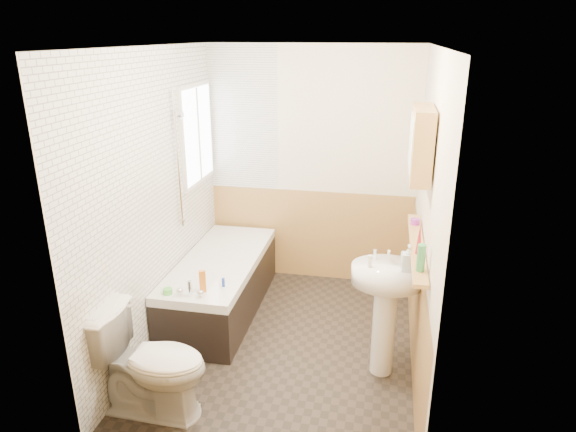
{
  "coord_description": "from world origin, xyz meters",
  "views": [
    {
      "loc": [
        0.78,
        -3.8,
        2.59
      ],
      "look_at": [
        0.0,
        0.15,
        1.15
      ],
      "focal_mm": 32.0,
      "sensor_mm": 36.0,
      "label": 1
    }
  ],
  "objects_px": {
    "bathtub": "(221,283)",
    "toilet": "(151,363)",
    "medicine_cabinet": "(421,144)",
    "pine_shelf": "(417,246)",
    "sink": "(386,298)"
  },
  "relations": [
    {
      "from": "bathtub",
      "to": "medicine_cabinet",
      "type": "distance_m",
      "value": 2.39
    },
    {
      "from": "toilet",
      "to": "medicine_cabinet",
      "type": "bearing_deg",
      "value": -60.53
    },
    {
      "from": "bathtub",
      "to": "sink",
      "type": "distance_m",
      "value": 1.75
    },
    {
      "from": "toilet",
      "to": "pine_shelf",
      "type": "xyz_separation_m",
      "value": [
        1.8,
        0.83,
        0.7
      ]
    },
    {
      "from": "bathtub",
      "to": "pine_shelf",
      "type": "bearing_deg",
      "value": -20.0
    },
    {
      "from": "sink",
      "to": "pine_shelf",
      "type": "bearing_deg",
      "value": 6.85
    },
    {
      "from": "bathtub",
      "to": "medicine_cabinet",
      "type": "xyz_separation_m",
      "value": [
        1.74,
        -0.53,
        1.55
      ]
    },
    {
      "from": "toilet",
      "to": "pine_shelf",
      "type": "relative_size",
      "value": 0.61
    },
    {
      "from": "bathtub",
      "to": "pine_shelf",
      "type": "distance_m",
      "value": 2.05
    },
    {
      "from": "bathtub",
      "to": "toilet",
      "type": "height_order",
      "value": "toilet"
    },
    {
      "from": "bathtub",
      "to": "medicine_cabinet",
      "type": "height_order",
      "value": "medicine_cabinet"
    },
    {
      "from": "bathtub",
      "to": "pine_shelf",
      "type": "xyz_separation_m",
      "value": [
        1.77,
        -0.64,
        0.81
      ]
    },
    {
      "from": "pine_shelf",
      "to": "sink",
      "type": "bearing_deg",
      "value": -168.19
    },
    {
      "from": "toilet",
      "to": "pine_shelf",
      "type": "bearing_deg",
      "value": -63.93
    },
    {
      "from": "bathtub",
      "to": "medicine_cabinet",
      "type": "bearing_deg",
      "value": -16.8
    }
  ]
}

